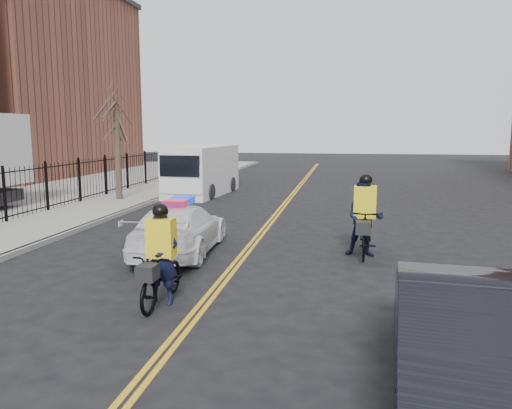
{
  "coord_description": "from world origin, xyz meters",
  "views": [
    {
      "loc": [
        2.59,
        -11.35,
        3.32
      ],
      "look_at": [
        0.24,
        1.89,
        1.3
      ],
      "focal_mm": 35.0,
      "sensor_mm": 36.0,
      "label": 1
    }
  ],
  "objects_px": {
    "cyclist_near": "(162,269)",
    "cyclist_far": "(364,224)",
    "dark_sedan": "(464,345)",
    "cargo_van": "(201,171)",
    "police_cruiser": "(180,229)"
  },
  "relations": [
    {
      "from": "cargo_van",
      "to": "cyclist_near",
      "type": "distance_m",
      "value": 16.29
    },
    {
      "from": "cyclist_far",
      "to": "police_cruiser",
      "type": "bearing_deg",
      "value": -169.37
    },
    {
      "from": "dark_sedan",
      "to": "cyclist_far",
      "type": "distance_m",
      "value": 7.24
    },
    {
      "from": "cyclist_near",
      "to": "cyclist_far",
      "type": "distance_m",
      "value": 5.93
    },
    {
      "from": "police_cruiser",
      "to": "cargo_van",
      "type": "bearing_deg",
      "value": -79.7
    },
    {
      "from": "dark_sedan",
      "to": "cyclist_far",
      "type": "xyz_separation_m",
      "value": [
        -0.91,
        7.18,
        0.11
      ]
    },
    {
      "from": "police_cruiser",
      "to": "cargo_van",
      "type": "distance_m",
      "value": 12.32
    },
    {
      "from": "cargo_van",
      "to": "cyclist_near",
      "type": "xyz_separation_m",
      "value": [
        3.83,
        -15.82,
        -0.54
      ]
    },
    {
      "from": "cyclist_near",
      "to": "cyclist_far",
      "type": "bearing_deg",
      "value": 48.6
    },
    {
      "from": "police_cruiser",
      "to": "cyclist_near",
      "type": "relative_size",
      "value": 2.35
    },
    {
      "from": "cargo_van",
      "to": "police_cruiser",
      "type": "bearing_deg",
      "value": -72.19
    },
    {
      "from": "dark_sedan",
      "to": "cargo_van",
      "type": "bearing_deg",
      "value": 120.17
    },
    {
      "from": "dark_sedan",
      "to": "cyclist_far",
      "type": "height_order",
      "value": "cyclist_far"
    },
    {
      "from": "police_cruiser",
      "to": "cargo_van",
      "type": "height_order",
      "value": "cargo_van"
    },
    {
      "from": "cyclist_far",
      "to": "cargo_van",
      "type": "bearing_deg",
      "value": 128.36
    }
  ]
}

